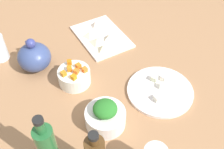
% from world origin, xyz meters
% --- Properties ---
extents(tabletop, '(1.90, 1.90, 0.03)m').
position_xyz_m(tabletop, '(0.00, 0.00, 0.01)').
color(tabletop, '#A1734D').
rests_on(tabletop, ground).
extents(cutting_board, '(0.29, 0.21, 0.01)m').
position_xyz_m(cutting_board, '(0.28, -0.10, 0.03)').
color(cutting_board, white).
rests_on(cutting_board, tabletop).
extents(plate_tofu, '(0.26, 0.26, 0.01)m').
position_xyz_m(plate_tofu, '(-0.13, -0.14, 0.04)').
color(plate_tofu, white).
rests_on(plate_tofu, tabletop).
extents(bowl_greens, '(0.14, 0.14, 0.06)m').
position_xyz_m(bowl_greens, '(-0.15, 0.11, 0.06)').
color(bowl_greens, white).
rests_on(bowl_greens, tabletop).
extents(bowl_carrots, '(0.13, 0.13, 0.06)m').
position_xyz_m(bowl_carrots, '(0.08, 0.13, 0.06)').
color(bowl_carrots, white).
rests_on(bowl_carrots, tabletop).
extents(teapot, '(0.15, 0.13, 0.15)m').
position_xyz_m(teapot, '(0.23, 0.23, 0.09)').
color(teapot, '#394A80').
rests_on(teapot, tabletop).
extents(carrot_cube_0, '(0.02, 0.02, 0.02)m').
position_xyz_m(carrot_cube_0, '(0.09, 0.10, 0.10)').
color(carrot_cube_0, orange).
rests_on(carrot_cube_0, bowl_carrots).
extents(carrot_cube_1, '(0.02, 0.02, 0.02)m').
position_xyz_m(carrot_cube_1, '(0.04, 0.14, 0.10)').
color(carrot_cube_1, orange).
rests_on(carrot_cube_1, bowl_carrots).
extents(carrot_cube_2, '(0.02, 0.02, 0.02)m').
position_xyz_m(carrot_cube_2, '(0.09, 0.14, 0.10)').
color(carrot_cube_2, orange).
rests_on(carrot_cube_2, bowl_carrots).
extents(carrot_cube_3, '(0.02, 0.02, 0.02)m').
position_xyz_m(carrot_cube_3, '(0.12, 0.12, 0.10)').
color(carrot_cube_3, orange).
rests_on(carrot_cube_3, bowl_carrots).
extents(carrot_cube_4, '(0.03, 0.03, 0.02)m').
position_xyz_m(carrot_cube_4, '(0.06, 0.12, 0.10)').
color(carrot_cube_4, orange).
rests_on(carrot_cube_4, bowl_carrots).
extents(carrot_cube_5, '(0.02, 0.02, 0.02)m').
position_xyz_m(carrot_cube_5, '(0.06, 0.09, 0.10)').
color(carrot_cube_5, orange).
rests_on(carrot_cube_5, bowl_carrots).
extents(carrot_cube_6, '(0.02, 0.02, 0.02)m').
position_xyz_m(carrot_cube_6, '(0.07, 0.17, 0.10)').
color(carrot_cube_6, orange).
rests_on(carrot_cube_6, bowl_carrots).
extents(chopped_greens_mound, '(0.10, 0.10, 0.04)m').
position_xyz_m(chopped_greens_mound, '(-0.15, 0.11, 0.11)').
color(chopped_greens_mound, '#297527').
rests_on(chopped_greens_mound, bowl_greens).
extents(tofu_cube_0, '(0.03, 0.03, 0.02)m').
position_xyz_m(tofu_cube_0, '(-0.12, -0.15, 0.05)').
color(tofu_cube_0, white).
rests_on(tofu_cube_0, plate_tofu).
extents(tofu_cube_1, '(0.03, 0.03, 0.02)m').
position_xyz_m(tofu_cube_1, '(-0.09, -0.18, 0.05)').
color(tofu_cube_1, white).
rests_on(tofu_cube_1, plate_tofu).
extents(tofu_cube_2, '(0.03, 0.03, 0.02)m').
position_xyz_m(tofu_cube_2, '(-0.08, -0.15, 0.05)').
color(tofu_cube_2, '#EDF4CB').
rests_on(tofu_cube_2, plate_tofu).
extents(tofu_cube_3, '(0.02, 0.02, 0.02)m').
position_xyz_m(tofu_cube_3, '(-0.17, -0.10, 0.05)').
color(tofu_cube_3, white).
rests_on(tofu_cube_3, plate_tofu).
extents(dumpling_0, '(0.05, 0.05, 0.03)m').
position_xyz_m(dumpling_0, '(0.36, -0.11, 0.05)').
color(dumpling_0, beige).
rests_on(dumpling_0, cutting_board).
extents(dumpling_1, '(0.08, 0.08, 0.02)m').
position_xyz_m(dumpling_1, '(0.24, -0.06, 0.05)').
color(dumpling_1, beige).
rests_on(dumpling_1, cutting_board).
extents(dumpling_2, '(0.05, 0.05, 0.03)m').
position_xyz_m(dumpling_2, '(0.24, -0.11, 0.06)').
color(dumpling_2, beige).
rests_on(dumpling_2, cutting_board).
extents(dumpling_3, '(0.07, 0.07, 0.03)m').
position_xyz_m(dumpling_3, '(0.18, -0.06, 0.05)').
color(dumpling_3, beige).
rests_on(dumpling_3, cutting_board).
extents(dumpling_4, '(0.07, 0.07, 0.02)m').
position_xyz_m(dumpling_4, '(0.30, -0.05, 0.05)').
color(dumpling_4, beige).
rests_on(dumpling_4, cutting_board).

